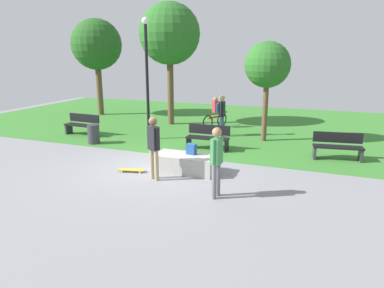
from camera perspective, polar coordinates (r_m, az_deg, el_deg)
ground_plane at (r=10.87m, az=-6.06°, el=-4.02°), size 28.00×28.00×0.00m
grass_lawn at (r=17.84m, az=5.11°, el=3.49°), size 26.60×12.60×0.01m
concrete_ledge at (r=10.42m, az=-1.11°, el=-3.22°), size 1.83×0.82×0.53m
backpack_on_ledge at (r=10.37m, az=-0.10°, el=-0.83°), size 0.30×0.23×0.32m
skater_performing_trick at (r=8.37m, az=4.10°, el=-2.13°), size 0.25×0.43×1.79m
skater_watching at (r=9.61m, az=-6.41°, el=0.16°), size 0.39×0.32×1.82m
skateboard_by_ledge at (r=10.61m, az=-10.06°, el=-4.27°), size 0.82×0.39×0.08m
park_bench_near_path at (r=12.58m, az=23.08°, el=-0.25°), size 1.65×0.69×0.91m
park_bench_far_right at (r=15.86m, az=-17.78°, el=3.16°), size 1.62×0.56×0.91m
park_bench_by_oak at (r=12.81m, az=2.69°, el=1.21°), size 1.61×0.52×0.91m
tree_leaning_ash at (r=20.76m, az=-15.61°, el=15.58°), size 2.82×2.82×5.40m
tree_tall_oak at (r=14.09m, az=12.45°, el=12.63°), size 1.81×1.81×3.97m
tree_slender_maple at (r=17.28m, az=-3.75°, el=17.73°), size 2.94×2.94×5.89m
lamp_post at (r=14.17m, az=-7.52°, el=12.32°), size 0.28×0.28×4.87m
trash_bin at (r=14.22m, az=-16.07°, el=1.61°), size 0.47×0.47×0.77m
pedestrian_with_backpack at (r=14.82m, az=4.93°, el=5.38°), size 0.36×0.43×1.78m
cyclist_on_bicycle at (r=16.58m, az=3.87°, el=4.86°), size 0.72×1.72×1.52m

